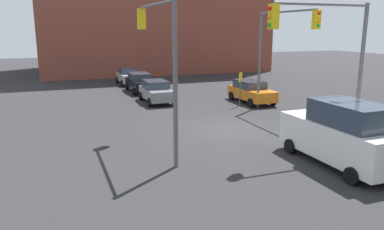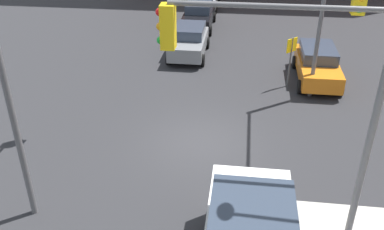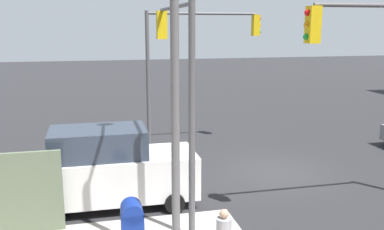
{
  "view_description": "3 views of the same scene",
  "coord_description": "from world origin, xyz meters",
  "px_view_note": "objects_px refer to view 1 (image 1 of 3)",
  "views": [
    {
      "loc": [
        17.9,
        -8.86,
        5.36
      ],
      "look_at": [
        0.71,
        -2.4,
        1.14
      ],
      "focal_mm": 35.0,
      "sensor_mm": 36.0,
      "label": 1
    },
    {
      "loc": [
        13.55,
        1.39,
        8.74
      ],
      "look_at": [
        1.56,
        -0.15,
        2.0
      ],
      "focal_mm": 40.0,
      "sensor_mm": 36.0,
      "label": 2
    },
    {
      "loc": [
        7.02,
        15.31,
        5.82
      ],
      "look_at": [
        3.06,
        -1.65,
        2.18
      ],
      "focal_mm": 40.0,
      "sensor_mm": 36.0,
      "label": 3
    }
  ],
  "objects_px": {
    "pedestrian_crossing": "(382,121)",
    "van_white_delivery": "(343,134)",
    "traffic_signal_nw_corner": "(280,41)",
    "sedan_silver": "(128,76)",
    "hatchback_black": "(140,82)",
    "sedan_gray": "(156,91)",
    "traffic_signal_se_corner": "(159,47)",
    "sedan_orange": "(251,91)",
    "traffic_signal_ne_corner": "(328,47)"
  },
  "relations": [
    {
      "from": "pedestrian_crossing",
      "to": "hatchback_black",
      "type": "bearing_deg",
      "value": -97.35
    },
    {
      "from": "sedan_silver",
      "to": "pedestrian_crossing",
      "type": "relative_size",
      "value": 2.43
    },
    {
      "from": "traffic_signal_nw_corner",
      "to": "sedan_orange",
      "type": "height_order",
      "value": "traffic_signal_nw_corner"
    },
    {
      "from": "traffic_signal_nw_corner",
      "to": "hatchback_black",
      "type": "xyz_separation_m",
      "value": [
        -11.73,
        -6.2,
        -3.82
      ]
    },
    {
      "from": "sedan_silver",
      "to": "pedestrian_crossing",
      "type": "distance_m",
      "value": 24.58
    },
    {
      "from": "hatchback_black",
      "to": "sedan_orange",
      "type": "xyz_separation_m",
      "value": [
        7.62,
        6.66,
        -0.0
      ]
    },
    {
      "from": "traffic_signal_ne_corner",
      "to": "pedestrian_crossing",
      "type": "relative_size",
      "value": 3.92
    },
    {
      "from": "traffic_signal_nw_corner",
      "to": "traffic_signal_se_corner",
      "type": "height_order",
      "value": "same"
    },
    {
      "from": "pedestrian_crossing",
      "to": "sedan_gray",
      "type": "bearing_deg",
      "value": -89.61
    },
    {
      "from": "traffic_signal_nw_corner",
      "to": "sedan_silver",
      "type": "height_order",
      "value": "traffic_signal_nw_corner"
    },
    {
      "from": "sedan_orange",
      "to": "van_white_delivery",
      "type": "relative_size",
      "value": 0.82
    },
    {
      "from": "traffic_signal_ne_corner",
      "to": "van_white_delivery",
      "type": "xyz_separation_m",
      "value": [
        2.11,
        -0.74,
        -3.33
      ]
    },
    {
      "from": "sedan_silver",
      "to": "van_white_delivery",
      "type": "height_order",
      "value": "van_white_delivery"
    },
    {
      "from": "traffic_signal_se_corner",
      "to": "sedan_silver",
      "type": "height_order",
      "value": "traffic_signal_se_corner"
    },
    {
      "from": "traffic_signal_se_corner",
      "to": "sedan_gray",
      "type": "xyz_separation_m",
      "value": [
        -11.16,
        2.85,
        -3.8
      ]
    },
    {
      "from": "traffic_signal_nw_corner",
      "to": "van_white_delivery",
      "type": "height_order",
      "value": "traffic_signal_nw_corner"
    },
    {
      "from": "traffic_signal_se_corner",
      "to": "van_white_delivery",
      "type": "bearing_deg",
      "value": 55.91
    },
    {
      "from": "traffic_signal_nw_corner",
      "to": "sedan_orange",
      "type": "bearing_deg",
      "value": 173.62
    },
    {
      "from": "sedan_silver",
      "to": "pedestrian_crossing",
      "type": "bearing_deg",
      "value": 19.6
    },
    {
      "from": "traffic_signal_se_corner",
      "to": "pedestrian_crossing",
      "type": "relative_size",
      "value": 3.92
    },
    {
      "from": "sedan_orange",
      "to": "pedestrian_crossing",
      "type": "relative_size",
      "value": 2.68
    },
    {
      "from": "sedan_gray",
      "to": "sedan_orange",
      "type": "bearing_deg",
      "value": 69.3
    },
    {
      "from": "traffic_signal_ne_corner",
      "to": "traffic_signal_se_corner",
      "type": "bearing_deg",
      "value": -106.99
    },
    {
      "from": "traffic_signal_nw_corner",
      "to": "hatchback_black",
      "type": "bearing_deg",
      "value": -152.16
    },
    {
      "from": "sedan_orange",
      "to": "van_white_delivery",
      "type": "height_order",
      "value": "van_white_delivery"
    },
    {
      "from": "traffic_signal_nw_corner",
      "to": "van_white_delivery",
      "type": "relative_size",
      "value": 1.2
    },
    {
      "from": "traffic_signal_nw_corner",
      "to": "sedan_gray",
      "type": "height_order",
      "value": "traffic_signal_nw_corner"
    },
    {
      "from": "traffic_signal_se_corner",
      "to": "traffic_signal_ne_corner",
      "type": "relative_size",
      "value": 1.0
    },
    {
      "from": "sedan_gray",
      "to": "pedestrian_crossing",
      "type": "relative_size",
      "value": 2.44
    },
    {
      "from": "traffic_signal_nw_corner",
      "to": "traffic_signal_se_corner",
      "type": "xyz_separation_m",
      "value": [
        4.55,
        -9.0,
        -0.02
      ]
    },
    {
      "from": "traffic_signal_nw_corner",
      "to": "traffic_signal_se_corner",
      "type": "bearing_deg",
      "value": -63.18
    },
    {
      "from": "sedan_silver",
      "to": "sedan_orange",
      "type": "distance_m",
      "value": 14.32
    },
    {
      "from": "traffic_signal_se_corner",
      "to": "sedan_gray",
      "type": "height_order",
      "value": "traffic_signal_se_corner"
    },
    {
      "from": "sedan_orange",
      "to": "van_white_delivery",
      "type": "bearing_deg",
      "value": -13.74
    },
    {
      "from": "pedestrian_crossing",
      "to": "van_white_delivery",
      "type": "bearing_deg",
      "value": -4.5
    },
    {
      "from": "sedan_silver",
      "to": "van_white_delivery",
      "type": "bearing_deg",
      "value": 7.9
    },
    {
      "from": "traffic_signal_se_corner",
      "to": "sedan_gray",
      "type": "relative_size",
      "value": 1.61
    },
    {
      "from": "hatchback_black",
      "to": "sedan_silver",
      "type": "relative_size",
      "value": 1.11
    },
    {
      "from": "traffic_signal_nw_corner",
      "to": "van_white_delivery",
      "type": "bearing_deg",
      "value": -17.03
    },
    {
      "from": "sedan_orange",
      "to": "van_white_delivery",
      "type": "xyz_separation_m",
      "value": [
        12.93,
        -3.16,
        0.44
      ]
    },
    {
      "from": "traffic_signal_ne_corner",
      "to": "hatchback_black",
      "type": "relative_size",
      "value": 1.45
    },
    {
      "from": "sedan_silver",
      "to": "sedan_gray",
      "type": "relative_size",
      "value": 1.0
    },
    {
      "from": "traffic_signal_nw_corner",
      "to": "traffic_signal_ne_corner",
      "type": "height_order",
      "value": "same"
    },
    {
      "from": "traffic_signal_nw_corner",
      "to": "sedan_orange",
      "type": "relative_size",
      "value": 1.46
    },
    {
      "from": "hatchback_black",
      "to": "pedestrian_crossing",
      "type": "bearing_deg",
      "value": 24.32
    },
    {
      "from": "traffic_signal_nw_corner",
      "to": "pedestrian_crossing",
      "type": "relative_size",
      "value": 3.92
    },
    {
      "from": "traffic_signal_se_corner",
      "to": "hatchback_black",
      "type": "bearing_deg",
      "value": 170.23
    },
    {
      "from": "sedan_gray",
      "to": "van_white_delivery",
      "type": "bearing_deg",
      "value": 12.6
    },
    {
      "from": "traffic_signal_nw_corner",
      "to": "traffic_signal_ne_corner",
      "type": "xyz_separation_m",
      "value": [
        6.7,
        -1.96,
        -0.05
      ]
    },
    {
      "from": "traffic_signal_ne_corner",
      "to": "sedan_orange",
      "type": "distance_m",
      "value": 11.7
    }
  ]
}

